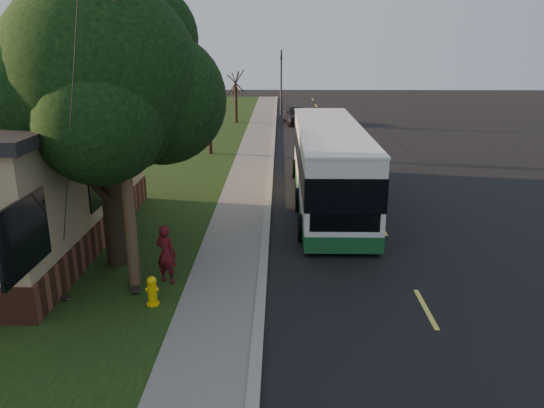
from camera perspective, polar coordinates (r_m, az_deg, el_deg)
The scene contains 17 objects.
ground at distance 13.08m, azimuth -1.28°, elevation -11.09°, with size 120.00×120.00×0.00m, color black.
road at distance 22.66m, azimuth 9.85°, elevation 1.05°, with size 8.00×80.00×0.01m, color black.
curb at distance 22.38m, azimuth -0.32°, elevation 1.24°, with size 0.25×80.00×0.12m, color gray.
sidewalk at distance 22.43m, azimuth -2.87°, elevation 1.20°, with size 2.00×80.00×0.08m, color slate.
grass_verge at distance 22.92m, azimuth -11.64°, elevation 1.21°, with size 5.00×80.00×0.07m, color black.
fire_hydrant at distance 13.24m, azimuth -12.75°, elevation -9.09°, with size 0.32×0.32×0.74m.
utility_pole at distance 13.16m, azimuth -16.00°, elevation 9.70°, with size 2.86×3.21×9.07m.
leafy_tree at distance 14.94m, azimuth -17.61°, elevation 12.45°, with size 6.30×6.00×7.80m.
bare_tree_near at distance 30.06m, azimuth -6.77°, elevation 9.30°, with size 1.38×1.21×4.31m.
bare_tree_far at distance 41.87m, azimuth -3.91°, elevation 11.36°, with size 1.38×1.21×4.03m.
traffic_signal at distance 45.62m, azimuth 0.98°, elevation 13.33°, with size 0.18×0.22×5.50m.
transit_bus at distance 20.79m, azimuth 6.13°, elevation 4.40°, with size 2.62×11.35×3.07m.
skateboarder at distance 14.15m, azimuth -11.31°, elevation -5.28°, with size 0.58×0.38×1.60m, color #511016.
skateboard_main at distance 14.29m, azimuth -14.50°, elevation -8.54°, with size 0.47×0.86×0.08m.
skateboard_spare at distance 14.44m, azimuth -21.77°, elevation -9.01°, with size 0.66×0.66×0.07m.
dumpster at distance 22.62m, azimuth -23.44°, elevation 1.76°, with size 1.70×1.42×1.39m.
distant_car at distance 41.77m, azimuth 2.62°, elevation 9.61°, with size 1.73×4.29×1.46m, color black.
Camera 1 is at (0.47, -11.52, 6.19)m, focal length 35.00 mm.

